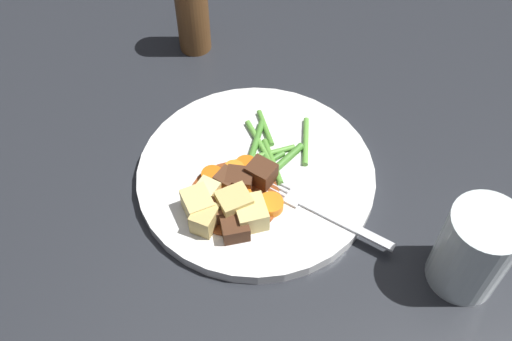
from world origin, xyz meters
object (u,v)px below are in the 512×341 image
at_px(carrot_slice_4, 212,177).
at_px(meat_chunk_4, 215,211).
at_px(carrot_slice_0, 222,200).
at_px(carrot_slice_2, 246,166).
at_px(carrot_slice_1, 271,205).
at_px(meat_chunk_0, 227,180).
at_px(potato_chunk_1, 207,193).
at_px(meat_chunk_2, 261,174).
at_px(carrot_slice_3, 240,197).
at_px(potato_chunk_4, 205,219).
at_px(potato_chunk_2, 236,205).
at_px(meat_chunk_1, 240,180).
at_px(potato_chunk_0, 198,205).
at_px(fork, 317,210).
at_px(dinner_plate, 256,175).
at_px(potato_chunk_3, 251,213).
at_px(pepper_mill, 192,10).
at_px(water_glass, 474,250).
at_px(meat_chunk_3, 235,227).
at_px(carrot_slice_5, 234,171).

relative_size(carrot_slice_4, meat_chunk_4, 1.01).
bearing_deg(carrot_slice_0, carrot_slice_2, 174.74).
relative_size(carrot_slice_1, meat_chunk_0, 1.20).
relative_size(carrot_slice_0, potato_chunk_1, 1.03).
distance_m(potato_chunk_1, meat_chunk_2, 0.07).
distance_m(carrot_slice_2, meat_chunk_2, 0.03).
distance_m(carrot_slice_3, potato_chunk_4, 0.05).
relative_size(potato_chunk_2, meat_chunk_1, 1.14).
bearing_deg(meat_chunk_1, meat_chunk_0, -66.05).
height_order(potato_chunk_0, meat_chunk_0, potato_chunk_0).
bearing_deg(fork, dinner_plate, -108.18).
xyz_separation_m(carrot_slice_3, potato_chunk_1, (0.01, -0.04, 0.00)).
relative_size(carrot_slice_4, potato_chunk_3, 0.70).
height_order(meat_chunk_0, fork, meat_chunk_0).
xyz_separation_m(meat_chunk_0, fork, (-0.01, 0.11, -0.01)).
distance_m(carrot_slice_1, pepper_mill, 0.32).
xyz_separation_m(carrot_slice_4, water_glass, (0.01, 0.29, 0.03)).
bearing_deg(dinner_plate, meat_chunk_3, 6.51).
bearing_deg(dinner_plate, carrot_slice_3, -0.69).
bearing_deg(potato_chunk_4, carrot_slice_0, 171.30).
relative_size(potato_chunk_3, meat_chunk_1, 1.19).
distance_m(carrot_slice_4, potato_chunk_1, 0.03).
xyz_separation_m(carrot_slice_1, potato_chunk_0, (0.04, -0.07, 0.01)).
distance_m(meat_chunk_3, meat_chunk_4, 0.03).
bearing_deg(meat_chunk_1, meat_chunk_4, -8.92).
bearing_deg(water_glass, potato_chunk_4, -79.41).
bearing_deg(meat_chunk_2, water_glass, 83.05).
bearing_deg(carrot_slice_1, carrot_slice_5, -116.46).
distance_m(potato_chunk_2, pepper_mill, 0.31).
relative_size(potato_chunk_1, fork, 0.15).
height_order(carrot_slice_2, meat_chunk_1, meat_chunk_1).
relative_size(meat_chunk_3, pepper_mill, 0.24).
relative_size(carrot_slice_4, potato_chunk_2, 0.73).
height_order(meat_chunk_1, meat_chunk_4, same).
distance_m(potato_chunk_3, meat_chunk_0, 0.05).
bearing_deg(fork, potato_chunk_1, -76.00).
bearing_deg(meat_chunk_3, potato_chunk_1, -122.39).
xyz_separation_m(potato_chunk_0, meat_chunk_4, (-0.00, 0.02, -0.00)).
distance_m(carrot_slice_3, meat_chunk_0, 0.03).
bearing_deg(potato_chunk_3, fork, 121.67).
xyz_separation_m(potato_chunk_0, meat_chunk_3, (0.01, 0.05, -0.00)).
xyz_separation_m(meat_chunk_2, pepper_mill, (-0.21, -0.18, 0.03)).
distance_m(potato_chunk_0, water_glass, 0.29).
distance_m(carrot_slice_4, carrot_slice_5, 0.03).
bearing_deg(carrot_slice_2, potato_chunk_3, 26.55).
height_order(dinner_plate, water_glass, water_glass).
relative_size(potato_chunk_3, meat_chunk_4, 1.43).
bearing_deg(dinner_plate, carrot_slice_0, -17.16).
distance_m(carrot_slice_0, potato_chunk_4, 0.04).
relative_size(carrot_slice_3, potato_chunk_2, 0.72).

